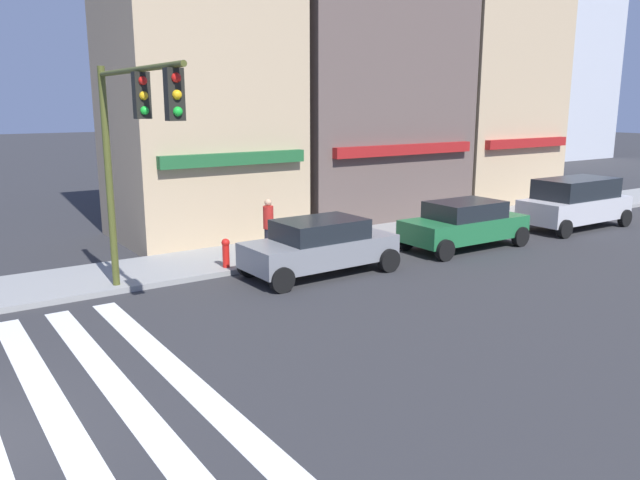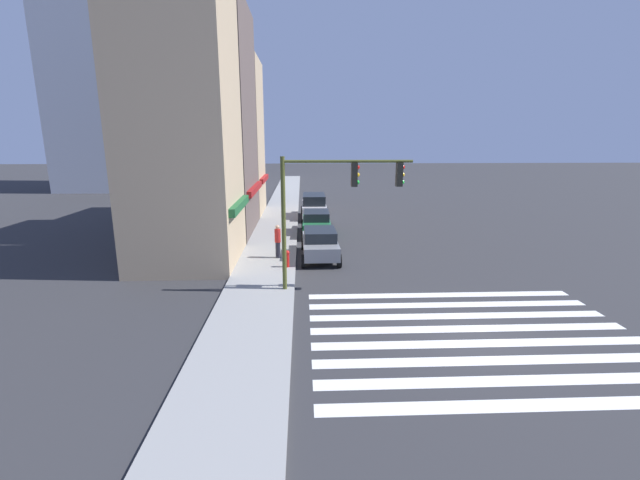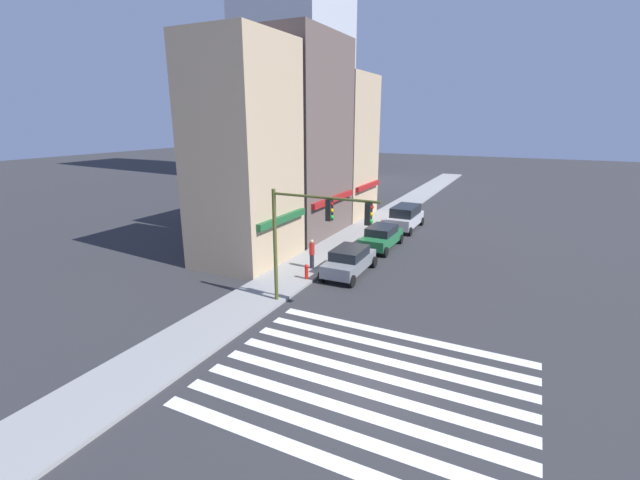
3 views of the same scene
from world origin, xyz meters
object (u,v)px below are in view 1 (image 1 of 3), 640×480
Objects in this scene: sedan_grey at (320,245)px; suv_silver at (575,202)px; pedestrian_red_jacket at (268,226)px; traffic_signal at (131,132)px; fire_hydrant at (226,252)px; sedan_green at (464,224)px.

suv_silver is at bearing -0.91° from sedan_grey.
traffic_signal is at bearing 1.81° from pedestrian_red_jacket.
sedan_grey is 11.95m from suv_silver.
suv_silver is at bearing 1.01° from traffic_signal.
fire_hydrant is (-1.72, -0.55, -0.46)m from pedestrian_red_jacket.
pedestrian_red_jacket is (4.86, 2.56, -3.06)m from traffic_signal.
traffic_signal reaches higher than sedan_green.
sedan_grey is at bearing -179.02° from sedan_green.
sedan_green is at bearing -179.56° from suv_silver.
sedan_green is 5.26× the size of fire_hydrant.
sedan_green reaches higher than fire_hydrant.
sedan_green is at bearing 1.57° from traffic_signal.
pedestrian_red_jacket is (-12.34, 2.25, 0.04)m from suv_silver.
suv_silver is 12.54m from pedestrian_red_jacket.
traffic_signal is 6.21m from sedan_grey.
pedestrian_red_jacket is (-6.22, 2.25, 0.23)m from sedan_green.
sedan_green is at bearing -0.91° from sedan_grey.
suv_silver is (11.95, 0.00, 0.19)m from sedan_grey.
traffic_signal reaches higher than suv_silver.
pedestrian_red_jacket is 2.10× the size of fire_hydrant.
suv_silver reaches higher than sedan_grey.
traffic_signal is at bearing -177.45° from sedan_green.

